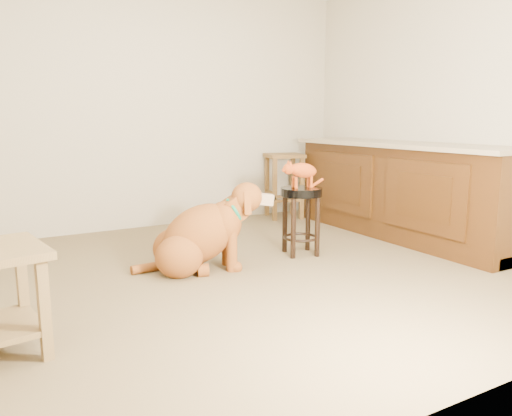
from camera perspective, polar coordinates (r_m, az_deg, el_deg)
floor at (r=3.86m, az=-1.40°, el=-7.46°), size 4.50×4.00×0.01m
room_shell at (r=3.71m, az=-1.52°, el=18.04°), size 4.54×4.04×2.62m
cabinet_run at (r=5.16m, az=16.32°, el=1.66°), size 0.70×2.56×0.94m
padded_stool at (r=4.31m, az=5.18°, el=0.09°), size 0.37×0.37×0.59m
wood_stool at (r=5.93m, az=3.22°, el=2.70°), size 0.50×0.50×0.76m
golden_retriever at (r=3.89m, az=-6.33°, el=-3.21°), size 1.10×0.65×0.73m
tabby_kitten at (r=4.27m, az=5.12°, el=4.20°), size 0.42×0.18×0.26m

